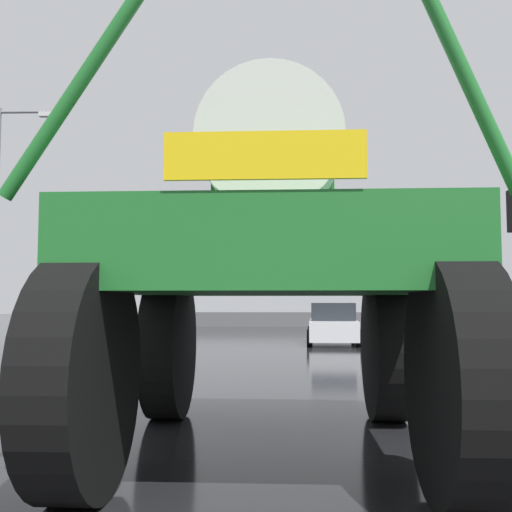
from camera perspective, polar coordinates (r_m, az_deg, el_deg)
ground_plane at (r=18.18m, az=0.14°, el=-9.20°), size 120.00×120.00×0.00m
oversize_sprayer at (r=6.53m, az=1.56°, el=-1.59°), size 4.10×5.48×4.25m
sedan_ahead at (r=22.88m, az=7.16°, el=-6.36°), size 2.11×4.21×1.52m
streetlight_far_left at (r=24.02m, az=-22.72°, el=3.79°), size 2.09×0.24×8.63m
roadside_barrier at (r=38.85m, az=0.85°, el=-5.92°), size 31.44×0.24×0.90m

